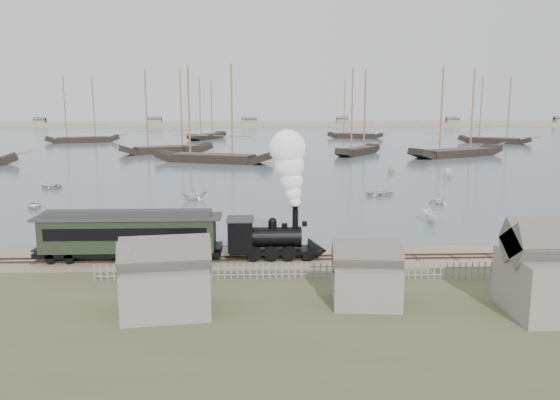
{
  "coord_description": "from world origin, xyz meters",
  "views": [
    {
      "loc": [
        -4.47,
        -43.77,
        12.22
      ],
      "look_at": [
        -2.65,
        5.01,
        3.5
      ],
      "focal_mm": 35.0,
      "sensor_mm": 36.0,
      "label": 1
    }
  ],
  "objects": [
    {
      "name": "schooner_2",
      "position": [
        -14.06,
        68.98,
        10.06
      ],
      "size": [
        25.28,
        13.87,
        20.0
      ],
      "primitive_type": null,
      "rotation": [
        0.0,
        0.0,
        -0.35
      ],
      "color": "black",
      "rests_on": "harbor_water"
    },
    {
      "name": "picket_fence_west",
      "position": [
        -6.5,
        -7.0,
        0.0
      ],
      "size": [
        19.0,
        0.1,
        1.2
      ],
      "primitive_type": null,
      "color": "gray",
      "rests_on": "ground"
    },
    {
      "name": "shed_left",
      "position": [
        -10.0,
        -13.0,
        0.0
      ],
      "size": [
        5.0,
        4.0,
        4.1
      ],
      "primitive_type": null,
      "color": "gray",
      "rests_on": "ground"
    },
    {
      "name": "rowboat_5",
      "position": [
        26.58,
        44.45,
        0.76
      ],
      "size": [
        3.81,
        2.96,
        1.39
      ],
      "primitive_type": "imported",
      "rotation": [
        0.0,
        0.0,
        2.63
      ],
      "color": "white",
      "rests_on": "harbor_water"
    },
    {
      "name": "far_spit",
      "position": [
        0.0,
        250.0,
        0.0
      ],
      "size": [
        500.0,
        20.0,
        1.8
      ],
      "primitive_type": "cube",
      "color": "tan",
      "rests_on": "ground"
    },
    {
      "name": "rowboat_3",
      "position": [
        11.49,
        26.97,
        0.45
      ],
      "size": [
        2.81,
        3.86,
        0.78
      ],
      "primitive_type": "imported",
      "rotation": [
        0.0,
        0.0,
        1.6
      ],
      "color": "white",
      "rests_on": "harbor_water"
    },
    {
      "name": "schooner_6",
      "position": [
        -59.34,
        128.13,
        10.06
      ],
      "size": [
        22.01,
        12.6,
        20.0
      ],
      "primitive_type": null,
      "rotation": [
        0.0,
        0.0,
        0.38
      ],
      "color": "black",
      "rests_on": "harbor_water"
    },
    {
      "name": "schooner_3",
      "position": [
        18.85,
        84.56,
        10.06
      ],
      "size": [
        13.46,
        16.26,
        20.0
      ],
      "primitive_type": null,
      "rotation": [
        0.0,
        0.0,
        0.93
      ],
      "color": "black",
      "rests_on": "harbor_water"
    },
    {
      "name": "passenger_coach",
      "position": [
        -14.69,
        -2.0,
        2.2
      ],
      "size": [
        14.34,
        2.77,
        3.48
      ],
      "color": "black",
      "rests_on": "ground"
    },
    {
      "name": "rowboat_1",
      "position": [
        -12.84,
        24.9,
        0.96
      ],
      "size": [
        4.2,
        4.4,
        1.81
      ],
      "primitive_type": "imported",
      "rotation": [
        0.0,
        0.0,
        2.04
      ],
      "color": "white",
      "rests_on": "harbor_water"
    },
    {
      "name": "beached_dinghy",
      "position": [
        -10.88,
        1.15,
        0.37
      ],
      "size": [
        3.51,
        4.19,
        0.74
      ],
      "primitive_type": "imported",
      "rotation": [
        0.0,
        0.0,
        1.27
      ],
      "color": "white",
      "rests_on": "ground"
    },
    {
      "name": "schooner_7",
      "position": [
        -22.26,
        142.85,
        10.06
      ],
      "size": [
        12.61,
        20.78,
        20.0
      ],
      "primitive_type": null,
      "rotation": [
        0.0,
        0.0,
        1.16
      ],
      "color": "black",
      "rests_on": "harbor_water"
    },
    {
      "name": "ground",
      "position": [
        0.0,
        0.0,
        0.0
      ],
      "size": [
        600.0,
        600.0,
        0.0
      ],
      "primitive_type": "plane",
      "color": "gray",
      "rests_on": "ground"
    },
    {
      "name": "picket_fence_east",
      "position": [
        12.5,
        -7.5,
        0.0
      ],
      "size": [
        15.0,
        0.1,
        1.2
      ],
      "primitive_type": null,
      "color": "gray",
      "rests_on": "ground"
    },
    {
      "name": "rail_track",
      "position": [
        0.0,
        -2.0,
        0.04
      ],
      "size": [
        120.0,
        1.8,
        0.16
      ],
      "color": "#3E2D21",
      "rests_on": "ground"
    },
    {
      "name": "shed_mid",
      "position": [
        2.0,
        -12.0,
        0.0
      ],
      "size": [
        4.0,
        3.5,
        3.6
      ],
      "primitive_type": null,
      "color": "gray",
      "rests_on": "ground"
    },
    {
      "name": "locomotive",
      "position": [
        -2.49,
        -2.0,
        4.53
      ],
      "size": [
        7.89,
        2.95,
        9.84
      ],
      "color": "black",
      "rests_on": "ground"
    },
    {
      "name": "rowboat_7",
      "position": [
        18.62,
        50.72,
        0.77
      ],
      "size": [
        3.15,
        2.88,
        1.41
      ],
      "primitive_type": "imported",
      "rotation": [
        0.0,
        0.0,
        0.24
      ],
      "color": "white",
      "rests_on": "harbor_water"
    },
    {
      "name": "shed_right",
      "position": [
        13.0,
        -14.0,
        0.0
      ],
      "size": [
        6.0,
        5.0,
        5.1
      ],
      "primitive_type": null,
      "color": "gray",
      "rests_on": "ground"
    },
    {
      "name": "rowboat_2",
      "position": [
        13.05,
        10.57,
        0.66
      ],
      "size": [
        3.16,
        1.26,
        1.21
      ],
      "primitive_type": "imported",
      "rotation": [
        0.0,
        0.0,
        3.12
      ],
      "color": "white",
      "rests_on": "harbor_water"
    },
    {
      "name": "schooner_8",
      "position": [
        28.59,
        144.56,
        10.06
      ],
      "size": [
        19.16,
        10.83,
        20.0
      ],
      "primitive_type": null,
      "rotation": [
        0.0,
        0.0,
        -0.37
      ],
      "color": "black",
      "rests_on": "harbor_water"
    },
    {
      "name": "harbor_water",
      "position": [
        0.0,
        170.0,
        0.03
      ],
      "size": [
        600.0,
        336.0,
        0.06
      ],
      "primitive_type": "cube",
      "color": "#475765",
      "rests_on": "ground"
    },
    {
      "name": "schooner_1",
      "position": [
        -27.06,
        90.32,
        10.06
      ],
      "size": [
        22.24,
        15.05,
        20.0
      ],
      "primitive_type": null,
      "rotation": [
        0.0,
        0.0,
        0.49
      ],
      "color": "black",
      "rests_on": "harbor_water"
    },
    {
      "name": "schooner_4",
      "position": [
        40.61,
        79.46,
        10.06
      ],
      "size": [
        25.2,
        16.73,
        20.0
      ],
      "primitive_type": null,
      "rotation": [
        0.0,
        0.0,
        0.47
      ],
      "color": "black",
      "rests_on": "harbor_water"
    },
    {
      "name": "schooner_5",
      "position": [
        66.72,
        119.72,
        10.06
      ],
      "size": [
        19.96,
        15.22,
        20.0
      ],
      "primitive_type": null,
      "rotation": [
        0.0,
        0.0,
        -0.57
      ],
      "color": "black",
      "rests_on": "harbor_water"
    },
    {
      "name": "rowboat_6",
      "position": [
        -34.83,
        35.37,
        0.46
      ],
      "size": [
        4.33,
        4.75,
        0.81
      ],
      "primitive_type": "imported",
      "rotation": [
        0.0,
        0.0,
        4.2
      ],
      "color": "white",
      "rests_on": "harbor_water"
    },
    {
      "name": "rowboat_0",
      "position": [
        -30.92,
        19.91,
        0.41
      ],
      "size": [
        4.02,
        3.43,
        0.7
      ],
      "primitive_type": "imported",
      "rotation": [
        0.0,
        0.0,
        0.35
      ],
      "color": "white",
      "rests_on": "harbor_water"
    },
    {
      "name": "rowboat_4",
      "position": [
        17.29,
        20.66,
        0.78
      ],
      "size": [
        3.53,
        3.59,
        1.43
      ],
      "primitive_type": "imported",
      "rotation": [
        0.0,
        0.0,
        5.38
      ],
      "color": "white",
      "rests_on": "harbor_water"
    }
  ]
}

